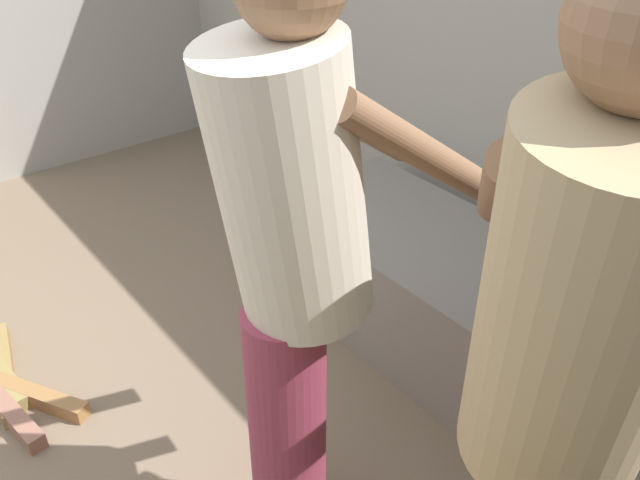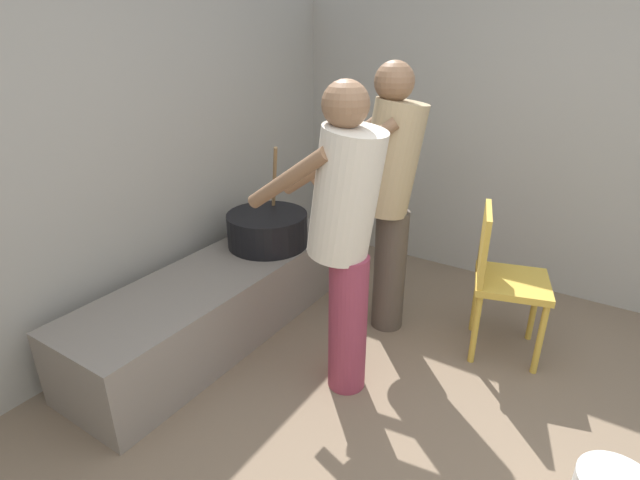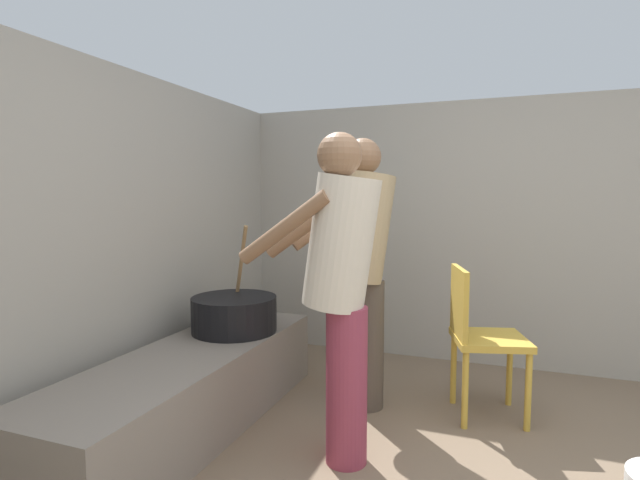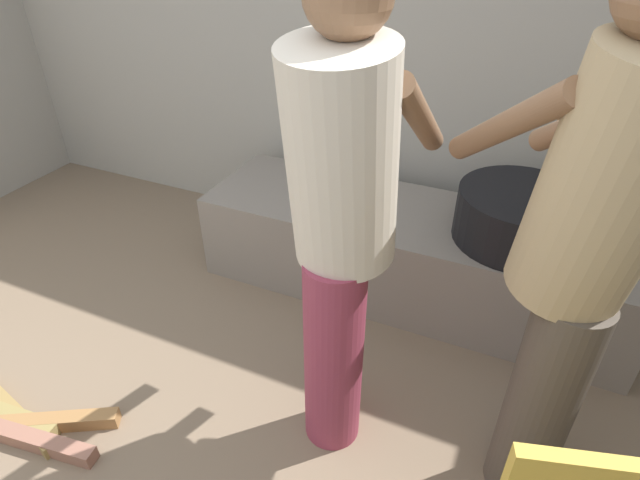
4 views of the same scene
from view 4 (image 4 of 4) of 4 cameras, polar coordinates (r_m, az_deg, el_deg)
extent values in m
cube|color=#9E998E|center=(2.80, 3.64, 20.37)|extent=(4.83, 0.20, 2.02)
cube|color=slate|center=(2.52, 9.97, -1.46)|extent=(2.01, 0.60, 0.44)
cylinder|color=black|center=(2.29, 21.50, 2.44)|extent=(0.53, 0.53, 0.22)
cylinder|color=#937047|center=(2.16, 25.64, 8.89)|extent=(0.19, 0.20, 0.51)
cylinder|color=#4C4238|center=(1.74, 23.48, -16.33)|extent=(0.20, 0.20, 0.79)
cylinder|color=tan|center=(1.34, 29.58, 5.15)|extent=(0.47, 0.49, 0.67)
cylinder|color=brown|center=(1.56, 28.84, 11.94)|extent=(0.34, 0.43, 0.37)
cylinder|color=brown|center=(1.41, 20.17, 11.95)|extent=(0.34, 0.43, 0.37)
cylinder|color=#8C3347|center=(1.75, 1.53, -12.77)|extent=(0.20, 0.20, 0.77)
cylinder|color=beige|center=(1.36, 2.48, 8.71)|extent=(0.31, 0.39, 0.66)
cylinder|color=brown|center=(1.50, 11.07, 13.37)|extent=(0.08, 0.47, 0.36)
cylinder|color=brown|center=(1.58, 1.36, 15.04)|extent=(0.08, 0.47, 0.36)
cube|color=olive|center=(2.35, -30.97, -16.32)|extent=(0.53, 0.17, 0.05)
cube|color=olive|center=(2.28, -29.11, -17.51)|extent=(0.55, 0.34, 0.06)
cube|color=olive|center=(2.38, -32.09, -16.10)|extent=(0.52, 0.11, 0.06)
cube|color=#91604D|center=(2.25, -30.01, -18.67)|extent=(0.57, 0.14, 0.06)
camera|label=1|loc=(0.70, 80.69, 13.07)|focal=37.67mm
camera|label=2|loc=(2.31, -69.17, 17.01)|focal=27.11mm
camera|label=3|loc=(2.69, -57.26, 11.05)|focal=27.41mm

